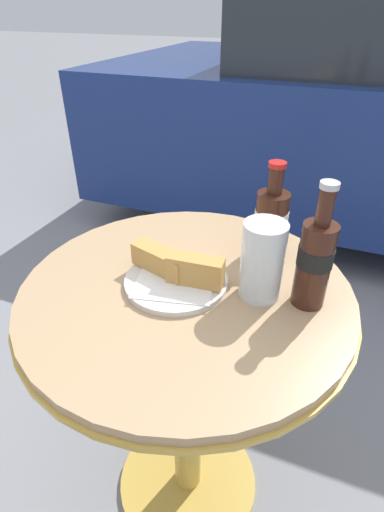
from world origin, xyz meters
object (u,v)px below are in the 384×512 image
at_px(cola_bottle_left, 315,260).
at_px(bistro_table, 187,353).
at_px(cola_bottle_right, 271,219).
at_px(lunch_plate_near, 177,274).
at_px(drinking_glass, 262,264).

bearing_deg(cola_bottle_left, bistro_table, -170.50).
relative_size(bistro_table, cola_bottle_right, 3.48).
distance_m(bistro_table, lunch_plate_near, 0.21).
xyz_separation_m(cola_bottle_left, drinking_glass, (-0.09, -0.01, -0.02)).
relative_size(cola_bottle_left, drinking_glass, 1.57).
height_order(cola_bottle_left, lunch_plate_near, cola_bottle_left).
xyz_separation_m(bistro_table, lunch_plate_near, (-0.02, 0.00, 0.21)).
bearing_deg(bistro_table, lunch_plate_near, 173.41).
xyz_separation_m(bistro_table, drinking_glass, (0.14, 0.03, 0.26)).
bearing_deg(cola_bottle_right, lunch_plate_near, -128.15).
height_order(bistro_table, drinking_glass, drinking_glass).
distance_m(cola_bottle_left, drinking_glass, 0.09).
height_order(bistro_table, cola_bottle_left, cola_bottle_left).
bearing_deg(cola_bottle_right, cola_bottle_left, -53.51).
bearing_deg(drinking_glass, bistro_table, -168.31).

